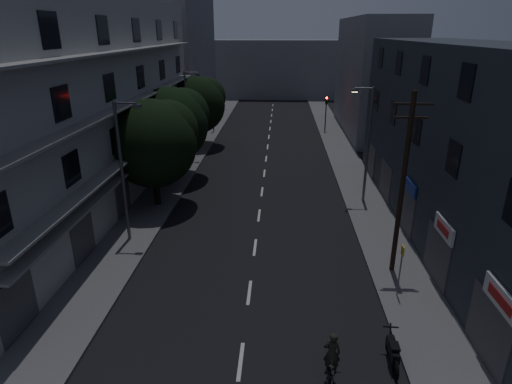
# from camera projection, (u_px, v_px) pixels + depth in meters

# --- Properties ---
(ground) EXTENTS (160.00, 160.00, 0.00)m
(ground) POSITION_uv_depth(u_px,v_px,m) (265.00, 171.00, 37.47)
(ground) COLOR black
(ground) RESTS_ON ground
(sidewalk_left) EXTENTS (3.00, 90.00, 0.15)m
(sidewalk_left) POSITION_uv_depth(u_px,v_px,m) (180.00, 169.00, 37.84)
(sidewalk_left) COLOR #565659
(sidewalk_left) RESTS_ON ground
(sidewalk_right) EXTENTS (3.00, 90.00, 0.15)m
(sidewalk_right) POSITION_uv_depth(u_px,v_px,m) (351.00, 172.00, 37.04)
(sidewalk_right) COLOR #565659
(sidewalk_right) RESTS_ON ground
(lane_markings) EXTENTS (0.15, 60.50, 0.01)m
(lane_markings) POSITION_uv_depth(u_px,v_px,m) (267.00, 152.00, 43.30)
(lane_markings) COLOR beige
(lane_markings) RESTS_ON ground
(building_left) EXTENTS (7.00, 36.00, 14.00)m
(building_left) POSITION_uv_depth(u_px,v_px,m) (86.00, 103.00, 29.10)
(building_left) COLOR #A9A9A4
(building_left) RESTS_ON ground
(building_right) EXTENTS (6.19, 28.00, 11.00)m
(building_right) POSITION_uv_depth(u_px,v_px,m) (466.00, 144.00, 24.60)
(building_right) COLOR #282E36
(building_right) RESTS_ON ground
(building_far_left) EXTENTS (6.00, 20.00, 16.00)m
(building_far_left) POSITION_uv_depth(u_px,v_px,m) (181.00, 59.00, 56.74)
(building_far_left) COLOR slate
(building_far_left) RESTS_ON ground
(building_far_right) EXTENTS (6.00, 20.00, 13.00)m
(building_far_right) POSITION_uv_depth(u_px,v_px,m) (372.00, 76.00, 50.38)
(building_far_right) COLOR slate
(building_far_right) RESTS_ON ground
(building_far_end) EXTENTS (24.00, 8.00, 10.00)m
(building_far_end) POSITION_uv_depth(u_px,v_px,m) (274.00, 69.00, 77.69)
(building_far_end) COLOR slate
(building_far_end) RESTS_ON ground
(tree_near) EXTENTS (5.93, 5.93, 7.31)m
(tree_near) POSITION_uv_depth(u_px,v_px,m) (154.00, 140.00, 28.55)
(tree_near) COLOR black
(tree_near) RESTS_ON sidewalk_left
(tree_mid) EXTENTS (5.98, 5.98, 7.36)m
(tree_mid) POSITION_uv_depth(u_px,v_px,m) (172.00, 122.00, 34.08)
(tree_mid) COLOR black
(tree_mid) RESTS_ON sidewalk_left
(tree_far) EXTENTS (5.77, 5.77, 7.13)m
(tree_far) POSITION_uv_depth(u_px,v_px,m) (198.00, 103.00, 43.91)
(tree_far) COLOR black
(tree_far) RESTS_ON sidewalk_left
(traffic_signal_far_right) EXTENTS (0.28, 0.37, 4.10)m
(traffic_signal_far_right) POSITION_uv_depth(u_px,v_px,m) (326.00, 107.00, 50.81)
(traffic_signal_far_right) COLOR black
(traffic_signal_far_right) RESTS_ON sidewalk_right
(traffic_signal_far_left) EXTENTS (0.28, 0.37, 4.10)m
(traffic_signal_far_left) POSITION_uv_depth(u_px,v_px,m) (213.00, 107.00, 50.65)
(traffic_signal_far_left) COLOR black
(traffic_signal_far_left) RESTS_ON sidewalk_left
(street_lamp_left_near) EXTENTS (1.51, 0.25, 8.00)m
(street_lamp_left_near) POSITION_uv_depth(u_px,v_px,m) (123.00, 166.00, 23.53)
(street_lamp_left_near) COLOR #53545A
(street_lamp_left_near) RESTS_ON sidewalk_left
(street_lamp_right) EXTENTS (1.51, 0.25, 8.00)m
(street_lamp_right) POSITION_uv_depth(u_px,v_px,m) (367.00, 140.00, 29.23)
(street_lamp_right) COLOR #595D61
(street_lamp_right) RESTS_ON sidewalk_right
(street_lamp_left_far) EXTENTS (1.51, 0.25, 8.00)m
(street_lamp_left_far) POSITION_uv_depth(u_px,v_px,m) (188.00, 111.00, 39.58)
(street_lamp_left_far) COLOR slate
(street_lamp_left_far) RESTS_ON sidewalk_left
(utility_pole) EXTENTS (1.80, 0.24, 9.00)m
(utility_pole) POSITION_uv_depth(u_px,v_px,m) (403.00, 183.00, 20.19)
(utility_pole) COLOR black
(utility_pole) RESTS_ON sidewalk_right
(bus_stop_sign) EXTENTS (0.06, 0.35, 2.52)m
(bus_stop_sign) POSITION_uv_depth(u_px,v_px,m) (401.00, 262.00, 19.14)
(bus_stop_sign) COLOR #595B60
(bus_stop_sign) RESTS_ON sidewalk_right
(motorcycle) EXTENTS (0.58, 2.02, 1.30)m
(motorcycle) POSITION_uv_depth(u_px,v_px,m) (393.00, 352.00, 15.71)
(motorcycle) COLOR black
(motorcycle) RESTS_ON ground
(cyclist) EXTENTS (0.61, 1.64, 2.07)m
(cyclist) POSITION_uv_depth(u_px,v_px,m) (331.00, 366.00, 14.84)
(cyclist) COLOR black
(cyclist) RESTS_ON ground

